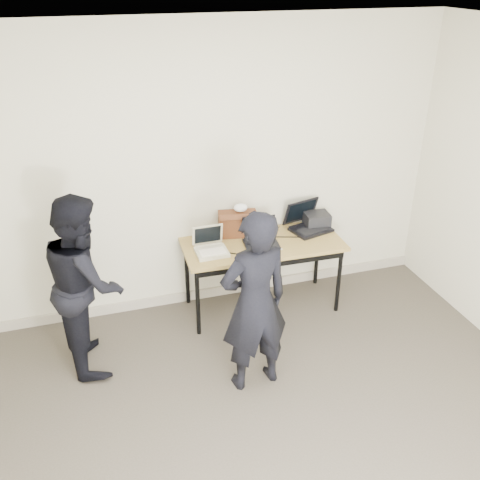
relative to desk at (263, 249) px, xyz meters
name	(u,v)px	position (x,y,z in m)	size (l,w,h in m)	color
room	(307,306)	(-0.42, -1.90, 0.69)	(4.60, 4.60, 2.80)	#413B31
desk	(263,249)	(0.00, 0.00, 0.00)	(1.52, 0.69, 0.72)	olive
laptop_beige	(211,248)	(-0.51, -0.03, 0.10)	(0.29, 0.28, 0.23)	beige
laptop_center	(260,237)	(-0.02, 0.02, 0.11)	(0.34, 0.33, 0.24)	black
laptop_right	(307,223)	(0.52, 0.16, 0.12)	(0.45, 0.44, 0.27)	black
leather_satchel	(238,223)	(-0.18, 0.23, 0.19)	(0.38, 0.24, 0.25)	#562D16
tissue	(241,208)	(-0.15, 0.23, 0.34)	(0.13, 0.10, 0.08)	white
equipment_box	(317,220)	(0.63, 0.19, 0.13)	(0.24, 0.20, 0.14)	black
power_brick	(246,253)	(-0.22, -0.17, 0.07)	(0.08, 0.05, 0.03)	black
cables	(272,240)	(0.10, 0.03, 0.06)	(1.14, 0.45, 0.01)	silver
person_typist	(255,303)	(-0.41, -0.98, 0.10)	(0.56, 0.37, 1.53)	black
person_observer	(85,283)	(-1.63, -0.30, 0.10)	(0.74, 0.58, 1.52)	black
baseboard	(213,292)	(-0.42, 0.33, -0.61)	(4.50, 0.03, 0.10)	#A29986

